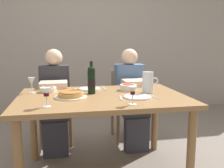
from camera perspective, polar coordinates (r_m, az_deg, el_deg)
The scene contains 20 objects.
back_wall at distance 4.41m, azimuth -6.76°, elevation 11.70°, with size 8.00×0.10×2.80m, color #A3998E.
dining_table at distance 2.25m, azimuth -2.28°, elevation -4.99°, with size 1.50×1.00×0.76m.
wine_bottle at distance 2.30m, azimuth -4.78°, elevation 0.96°, with size 0.07×0.07×0.30m.
water_pitcher at distance 2.36m, azimuth 8.29°, elevation 0.09°, with size 0.16×0.10×0.20m.
baked_tart at distance 2.18m, azimuth -9.54°, elevation -2.38°, with size 0.28×0.28×0.06m.
salad_bowl at distance 2.48m, azimuth 3.79°, elevation -0.64°, with size 0.17×0.17×0.07m.
olive_bowl at distance 2.46m, azimuth -14.54°, elevation -1.15°, with size 0.16×0.16×0.05m.
wine_glass_left_diner at distance 2.45m, azimuth -18.14°, elevation 0.50°, with size 0.07×0.07×0.15m.
wine_glass_right_diner at distance 1.88m, azimuth -14.99°, elevation -2.02°, with size 0.07×0.07×0.15m.
wine_glass_centre at distance 1.89m, azimuth 4.82°, elevation -1.77°, with size 0.07×0.07×0.14m.
dinner_plate_left_setting at distance 2.16m, azimuth 5.94°, elevation -2.97°, with size 0.24×0.24×0.01m, color white.
dinner_plate_right_setting at distance 2.53m, azimuth -5.16°, elevation -1.11°, with size 0.22×0.22×0.01m, color silver.
fork_left_setting at distance 2.12m, azimuth 2.05°, elevation -3.25°, with size 0.16×0.01×0.01m, color silver.
knife_left_setting at distance 2.21m, azimuth 9.67°, elevation -2.88°, with size 0.18×0.01×0.01m, color silver.
knife_right_setting at distance 2.55m, azimuth -1.80°, elevation -1.08°, with size 0.18×0.01×0.01m, color silver.
spoon_right_setting at distance 2.52m, azimuth -8.55°, elevation -1.30°, with size 0.16×0.01×0.01m, color silver.
chair_left at distance 3.16m, azimuth -12.88°, elevation -4.15°, with size 0.40×0.40×0.87m.
diner_left at distance 2.90m, azimuth -13.11°, elevation -2.95°, with size 0.34×0.50×1.16m.
chair_right at distance 3.21m, azimuth 3.37°, elevation -3.69°, with size 0.40×0.40×0.87m.
diner_right at distance 2.96m, azimuth 4.55°, elevation -2.47°, with size 0.34×0.50×1.16m.
Camera 1 is at (-0.32, -2.16, 1.24)m, focal length 39.48 mm.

